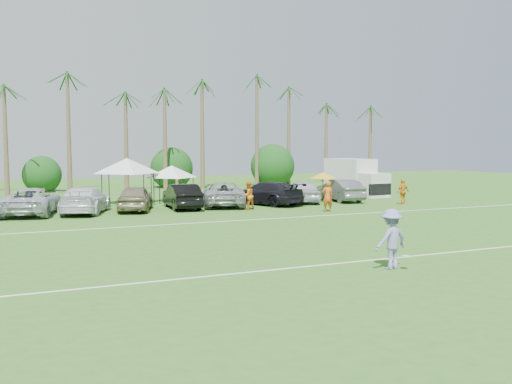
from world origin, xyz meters
name	(u,v)px	position (x,y,z in m)	size (l,w,h in m)	color
ground	(338,279)	(0.00, 0.00, 0.00)	(120.00, 120.00, 0.00)	#32651E
field_lines	(238,240)	(0.00, 8.00, 0.01)	(80.00, 12.10, 0.01)	white
palm_tree_3	(15,75)	(-8.00, 38.00, 10.06)	(2.40, 2.40, 11.90)	brown
palm_tree_4	(65,107)	(-4.00, 38.00, 7.48)	(2.40, 2.40, 8.90)	brown
palm_tree_5	(111,98)	(0.00, 38.00, 8.35)	(2.40, 2.40, 9.90)	brown
palm_tree_6	(155,91)	(4.00, 38.00, 9.21)	(2.40, 2.40, 10.90)	brown
palm_tree_7	(196,83)	(8.00, 38.00, 10.06)	(2.40, 2.40, 11.90)	brown
palm_tree_8	(244,112)	(13.00, 38.00, 7.48)	(2.40, 2.40, 8.90)	brown
palm_tree_9	(289,104)	(18.00, 38.00, 8.35)	(2.40, 2.40, 9.90)	brown
palm_tree_10	(331,98)	(23.00, 38.00, 9.21)	(2.40, 2.40, 10.90)	brown
palm_tree_11	(362,91)	(27.00, 38.00, 10.06)	(2.40, 2.40, 11.90)	brown
bush_tree_1	(42,172)	(-6.00, 39.00, 1.80)	(4.00, 4.00, 4.00)	brown
bush_tree_2	(174,170)	(6.00, 39.00, 1.80)	(4.00, 4.00, 4.00)	brown
bush_tree_3	(267,168)	(16.00, 39.00, 1.80)	(4.00, 4.00, 4.00)	brown
sideline_player_a	(328,196)	(9.15, 15.67, 0.96)	(0.70, 0.46, 1.91)	#E05B18
sideline_player_b	(248,195)	(5.09, 18.73, 0.91)	(0.89, 0.69, 1.82)	orange
sideline_player_c	(403,192)	(16.32, 17.38, 0.88)	(1.03, 0.43, 1.76)	orange
box_truck	(356,176)	(17.42, 24.82, 1.61)	(2.86, 6.06, 3.01)	silver
canopy_tent_left	(127,158)	(-1.23, 25.53, 3.23)	(4.66, 4.66, 3.78)	black
canopy_tent_right	(172,165)	(2.07, 25.79, 2.66)	(3.83, 3.83, 3.10)	black
market_umbrella	(323,175)	(12.13, 21.19, 1.94)	(1.94, 1.94, 2.17)	black
frisbee_player	(391,239)	(2.43, 0.57, 1.00)	(1.40, 0.96, 2.00)	#8684BC
parked_car_2	(31,201)	(-7.74, 21.43, 0.81)	(2.69, 5.84, 1.62)	silver
parked_car_3	(85,200)	(-4.69, 20.99, 0.81)	(2.27, 5.59, 1.62)	white
parked_car_4	(135,198)	(-1.65, 20.99, 0.81)	(1.92, 4.76, 1.62)	#83785B
parked_car_5	(182,196)	(1.39, 21.01, 0.81)	(1.72, 4.93, 1.62)	black
parked_car_6	(224,194)	(4.44, 21.37, 0.81)	(2.69, 5.84, 1.62)	#A1A3AA
parked_car_7	(267,193)	(7.48, 20.99, 0.81)	(2.27, 5.59, 1.62)	black
parked_car_8	(302,191)	(10.52, 21.42, 0.81)	(1.92, 4.76, 1.62)	silver
parked_car_9	(340,190)	(13.57, 21.16, 0.81)	(1.72, 4.93, 1.62)	slate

